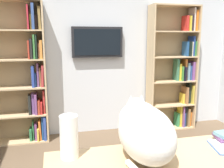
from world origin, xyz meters
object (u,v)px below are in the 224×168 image
(wall_mounted_tv, at_px, (98,42))
(bookshelf_left, at_px, (177,70))
(bookshelf_right, at_px, (23,75))
(paper_towel_roll, at_px, (69,137))
(cat, at_px, (144,129))

(wall_mounted_tv, bearing_deg, bookshelf_left, 176.20)
(bookshelf_left, distance_m, wall_mounted_tv, 1.35)
(bookshelf_right, relative_size, paper_towel_roll, 7.37)
(bookshelf_left, distance_m, paper_towel_roll, 2.85)
(paper_towel_roll, bearing_deg, wall_mounted_tv, -104.86)
(cat, bearing_deg, bookshelf_right, -67.78)
(wall_mounted_tv, xyz_separation_m, cat, (0.16, 2.34, -0.48))
(bookshelf_left, relative_size, wall_mounted_tv, 2.57)
(wall_mounted_tv, distance_m, cat, 2.39)
(bookshelf_right, distance_m, wall_mounted_tv, 1.17)
(bookshelf_right, relative_size, wall_mounted_tv, 2.57)
(bookshelf_left, xyz_separation_m, cat, (1.43, 2.25, -0.03))
(bookshelf_left, distance_m, bookshelf_right, 2.35)
(bookshelf_right, height_order, paper_towel_roll, bookshelf_right)
(cat, xyz_separation_m, paper_towel_roll, (0.44, -0.10, -0.04))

